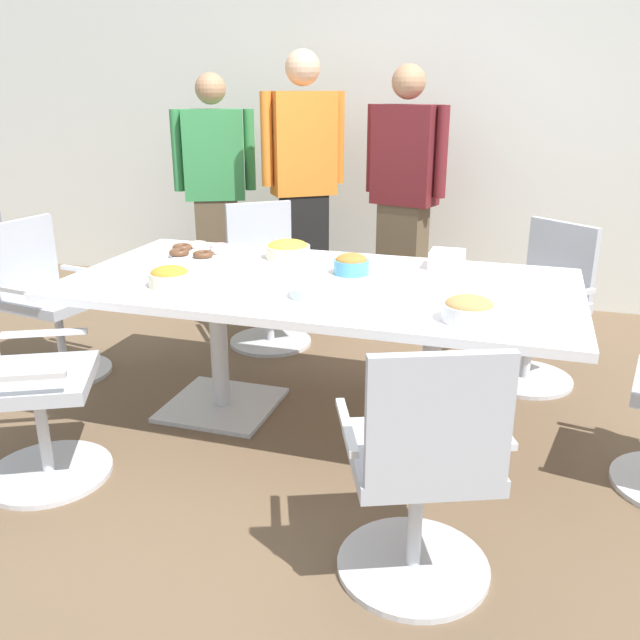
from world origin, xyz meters
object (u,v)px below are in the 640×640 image
at_px(office_chair_3, 24,392).
at_px(office_chair_4, 422,478).
at_px(office_chair_2, 50,308).
at_px(donut_platter, 200,251).
at_px(office_chair_1, 267,283).
at_px(snack_bowl_chips_yellow, 288,249).
at_px(snack_bowl_cookies, 469,309).
at_px(office_chair_0, 538,313).
at_px(person_standing_0, 216,189).
at_px(person_standing_2, 404,192).
at_px(snack_bowl_chips_orange, 169,276).
at_px(conference_table, 320,305).
at_px(plate_stack, 316,292).
at_px(person_standing_1, 304,181).
at_px(snack_bowl_pretzels, 351,264).
at_px(napkin_pile, 447,259).

bearing_deg(office_chair_3, office_chair_4, 58.25).
height_order(office_chair_2, donut_platter, office_chair_2).
distance_m(office_chair_1, snack_bowl_chips_yellow, 0.84).
bearing_deg(snack_bowl_cookies, office_chair_0, 77.00).
distance_m(person_standing_0, person_standing_2, 1.43).
bearing_deg(snack_bowl_chips_yellow, snack_bowl_cookies, -36.27).
bearing_deg(snack_bowl_cookies, person_standing_2, 107.19).
xyz_separation_m(office_chair_0, person_standing_0, (-2.38, 0.81, 0.49)).
height_order(snack_bowl_chips_yellow, snack_bowl_chips_orange, snack_bowl_chips_yellow).
xyz_separation_m(conference_table, office_chair_3, (-1.04, -0.86, -0.22)).
bearing_deg(office_chair_4, office_chair_2, 131.48).
xyz_separation_m(office_chair_3, person_standing_0, (-0.32, 2.56, 0.49)).
xyz_separation_m(office_chair_4, person_standing_0, (-2.02, 2.71, 0.49)).
distance_m(person_standing_2, snack_bowl_chips_orange, 2.16).
distance_m(office_chair_4, person_standing_0, 3.41).
bearing_deg(snack_bowl_cookies, plate_stack, 169.48).
distance_m(person_standing_1, snack_bowl_chips_yellow, 1.35).
height_order(person_standing_0, snack_bowl_chips_yellow, person_standing_0).
height_order(person_standing_2, snack_bowl_chips_yellow, person_standing_2).
relative_size(snack_bowl_chips_yellow, snack_bowl_cookies, 1.13).
bearing_deg(person_standing_2, office_chair_4, 118.98).
relative_size(person_standing_2, snack_bowl_chips_orange, 9.18).
relative_size(office_chair_1, snack_bowl_chips_yellow, 3.77).
distance_m(office_chair_3, person_standing_1, 2.62).
xyz_separation_m(office_chair_1, snack_bowl_pretzels, (0.79, -0.84, 0.39)).
bearing_deg(person_standing_2, conference_table, 104.42).
xyz_separation_m(person_standing_2, plate_stack, (-0.01, -2.00, -0.15)).
relative_size(office_chair_0, person_standing_1, 0.49).
bearing_deg(office_chair_4, person_standing_0, 104.23).
bearing_deg(office_chair_2, plate_stack, 86.24).
bearing_deg(snack_bowl_pretzels, snack_bowl_chips_orange, -148.41).
xyz_separation_m(office_chair_1, person_standing_1, (0.04, 0.66, 0.58)).
relative_size(person_standing_2, snack_bowl_chips_yellow, 7.33).
relative_size(conference_table, office_chair_1, 2.64).
height_order(person_standing_0, napkin_pile, person_standing_0).
height_order(person_standing_1, snack_bowl_chips_orange, person_standing_1).
xyz_separation_m(snack_bowl_chips_yellow, snack_bowl_chips_orange, (-0.34, -0.67, -0.00)).
bearing_deg(office_chair_3, snack_bowl_chips_yellow, 122.47).
bearing_deg(person_standing_2, snack_bowl_pretzels, 108.15).
bearing_deg(plate_stack, snack_bowl_pretzels, 83.51).
bearing_deg(office_chair_4, conference_table, 100.81).
bearing_deg(snack_bowl_pretzels, office_chair_0, 38.16).
bearing_deg(person_standing_1, snack_bowl_pretzels, 81.00).
xyz_separation_m(office_chair_2, plate_stack, (1.75, -0.39, 0.37)).
bearing_deg(donut_platter, snack_bowl_chips_yellow, 7.58).
relative_size(office_chair_1, snack_bowl_pretzels, 5.19).
height_order(person_standing_2, plate_stack, person_standing_2).
relative_size(person_standing_2, snack_bowl_pretzels, 10.09).
distance_m(office_chair_1, plate_stack, 1.51).
bearing_deg(snack_bowl_pretzels, office_chair_2, -179.06).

